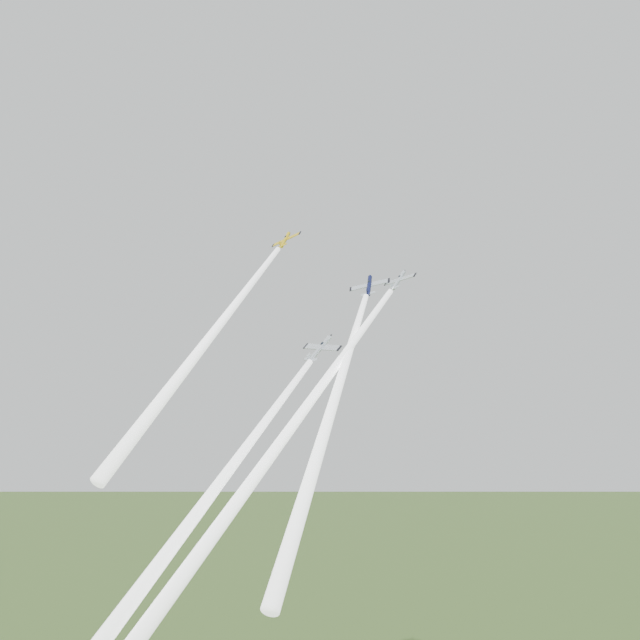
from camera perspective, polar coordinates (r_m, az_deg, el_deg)
The scene contains 8 objects.
plane_yellow at distance 153.48m, azimuth -2.49°, elevation 5.72°, with size 6.70×6.65×1.05m, color gold, non-canonical shape.
smoke_trail_yellow at distance 131.23m, azimuth -8.39°, elevation -1.93°, with size 2.30×2.30×58.88m, color white, non-canonical shape.
plane_navy at distance 141.09m, azimuth 3.51°, elevation 2.46°, with size 7.37×7.31×1.15m, color #0D123C, non-canonical shape.
smoke_trail_navy at distance 115.00m, azimuth 0.58°, elevation -7.14°, with size 2.30×2.30×62.22m, color white, non-canonical shape.
plane_silver_right at distance 138.79m, azimuth 5.61°, elevation 2.84°, with size 6.60×6.55×1.03m, color silver, non-canonical shape.
smoke_trail_silver_right at distance 115.10m, azimuth -2.76°, elevation -8.58°, with size 2.30×2.30×71.84m, color white, non-canonical shape.
plane_silver_low at distance 126.43m, azimuth -0.00°, elevation -2.03°, with size 7.41×7.36×1.16m, color silver, non-canonical shape.
smoke_trail_silver_low at distance 110.42m, azimuth -7.76°, elevation -12.20°, with size 2.30×2.30×55.07m, color white, non-canonical shape.
Camera 1 is at (73.03, -117.40, 73.28)m, focal length 45.00 mm.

